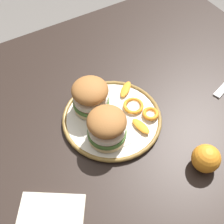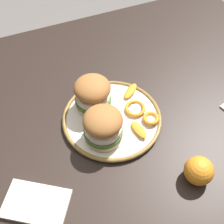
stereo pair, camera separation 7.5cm
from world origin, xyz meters
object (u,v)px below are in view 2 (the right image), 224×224
Objects in this scene: sandwich_half_right at (93,94)px; whole_orange at (199,171)px; dining_table at (116,131)px; sandwich_half_left at (103,126)px; dinner_plate at (112,118)px.

whole_orange is at bearing 118.02° from sandwich_half_right.
sandwich_half_left reaches higher than dining_table.
whole_orange reaches higher than dinner_plate.
sandwich_half_left and sandwich_half_right have the same top height.
sandwich_half_right is (-0.01, -0.11, 0.00)m from sandwich_half_left.
dining_table is at bearing -132.83° from sandwich_half_left.
dinner_plate is 0.28m from whole_orange.
dinner_plate is 2.52× the size of sandwich_half_left.
sandwich_half_right is at bearing -61.98° from whole_orange.
sandwich_half_left is (0.05, 0.05, 0.06)m from dinner_plate.
dining_table is at bearing -135.47° from dinner_plate.
dinner_plate is at bearing -131.70° from sandwich_half_left.
dining_table is 0.18m from sandwich_half_right.
sandwich_half_left is at bearing -47.62° from whole_orange.
sandwich_half_left is at bearing 48.30° from dinner_plate.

